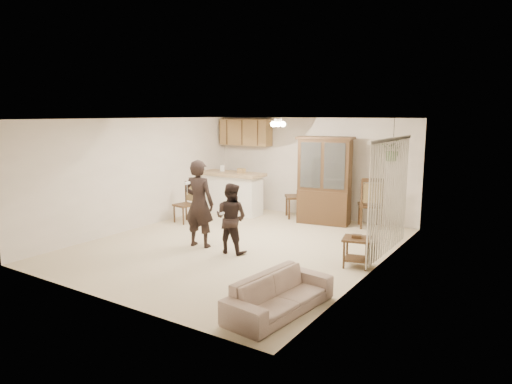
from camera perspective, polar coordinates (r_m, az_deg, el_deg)
The scene contains 23 objects.
floor at distance 9.20m, azimuth -2.22°, elevation -6.65°, with size 6.50×6.50×0.00m, color beige.
ceiling at distance 8.82m, azimuth -2.33°, elevation 9.12°, with size 5.50×6.50×0.02m, color white.
wall_back at distance 11.71m, azimuth 6.93°, elevation 3.09°, with size 5.50×0.02×2.50m, color silver.
wall_front at distance 6.58m, azimuth -18.79°, elevation -2.57°, with size 5.50×0.02×2.50m, color silver.
wall_left at distance 10.73m, azimuth -14.38°, elevation 2.25°, with size 0.02×6.50×2.50m, color silver.
wall_right at distance 7.70m, azimuth 14.72°, elevation -0.64°, with size 0.02×6.50×2.50m, color silver.
breakfast_bar at distance 12.00m, azimuth -3.02°, elevation -0.32°, with size 1.60×0.55×1.00m, color white.
bar_top at distance 11.91m, azimuth -3.04°, elevation 2.29°, with size 1.75×0.70×0.08m, color tan.
upper_cabinets at distance 12.44m, azimuth -1.31°, elevation 7.47°, with size 1.50×0.34×0.70m, color olive.
vertical_blinds at distance 8.58m, azimuth 16.31°, elevation -0.68°, with size 0.06×2.30×2.10m, color silver, non-canonical shape.
ceiling_fixture at distance 9.73m, azimuth 2.78°, elevation 8.59°, with size 0.36×0.36×0.20m, color #FFEABF, non-canonical shape.
hanging_plant at distance 10.03m, azimuth 16.75°, elevation 5.08°, with size 0.43×0.37×0.48m, color #245321.
plant_cord at distance 10.02m, azimuth 16.84°, elevation 6.93°, with size 0.01×0.01×0.65m, color black.
sofa at distance 6.14m, azimuth 3.00°, elevation -11.57°, with size 1.87×0.73×0.73m, color beige.
adult at distance 8.97m, azimuth -7.15°, elevation -1.22°, with size 0.66×0.43×1.80m, color black.
child at distance 8.57m, azimuth -3.15°, elevation -3.22°, with size 0.66×0.51×1.35m, color black.
china_hutch at distance 10.90m, azimuth 8.55°, elevation 1.35°, with size 1.38×0.71×2.07m.
side_table at distance 8.07m, azimuth 12.43°, elevation -7.29°, with size 0.55×0.55×0.56m.
chair_bar at distance 11.13m, azimuth -8.90°, elevation -2.40°, with size 0.51×0.51×0.97m.
chair_hutch_left at distance 11.57m, azimuth 5.07°, elevation -1.54°, with size 0.74×0.74×1.20m.
chair_hutch_right at distance 10.86m, azimuth 14.04°, elevation -2.58°, with size 0.70×0.70×1.18m.
controller_adult at distance 8.56m, azimuth -8.62°, elevation 1.11°, with size 0.05×0.15×0.05m, color white.
controller_child at distance 8.28m, azimuth -4.27°, elevation -2.69°, with size 0.04×0.12×0.04m, color white.
Camera 1 is at (5.08, -7.21, 2.60)m, focal length 32.00 mm.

